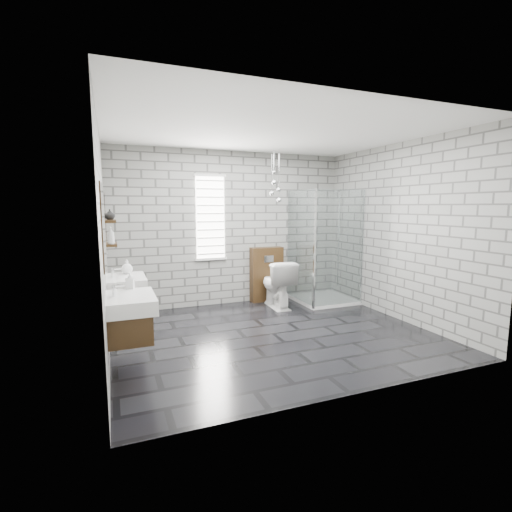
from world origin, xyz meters
TOP-DOWN VIEW (x-y plane):
  - floor at (0.00, 0.00)m, footprint 4.20×3.60m
  - ceiling at (0.00, 0.00)m, footprint 4.20×3.60m
  - wall_back at (0.00, 1.81)m, footprint 4.20×0.02m
  - wall_front at (0.00, -1.81)m, footprint 4.20×0.02m
  - wall_left at (-2.11, 0.00)m, footprint 0.02×3.60m
  - wall_right at (2.11, 0.00)m, footprint 0.02×3.60m
  - vanity_left at (-1.91, -0.61)m, footprint 0.47×0.70m
  - vanity_right at (-1.91, 0.47)m, footprint 0.47×0.70m
  - shelf_lower at (-2.03, -0.05)m, footprint 0.14×0.30m
  - shelf_upper at (-2.03, -0.05)m, footprint 0.14×0.30m
  - window at (-0.40, 1.78)m, footprint 0.56×0.05m
  - cistern_panel at (0.63, 1.70)m, footprint 0.60×0.20m
  - flush_plate at (0.63, 1.60)m, footprint 0.18×0.01m
  - shower_enclosure at (1.50, 1.18)m, footprint 1.00×1.00m
  - pendant_cluster at (0.64, 1.36)m, footprint 0.23×0.27m
  - toilet at (0.63, 1.24)m, footprint 0.50×0.83m
  - soap_bottle_a at (-1.85, -0.28)m, footprint 0.10×0.10m
  - soap_bottle_b at (-1.84, 0.68)m, footprint 0.19×0.19m
  - soap_bottle_c at (-2.02, -0.16)m, footprint 0.08×0.08m
  - vase at (-2.02, 0.06)m, footprint 0.15×0.15m

SIDE VIEW (x-z plane):
  - floor at x=0.00m, z-range -0.02..0.00m
  - toilet at x=0.63m, z-range 0.00..0.82m
  - cistern_panel at x=0.63m, z-range 0.00..1.00m
  - shower_enclosure at x=1.50m, z-range -0.51..1.52m
  - vanity_left at x=-1.91m, z-range -0.03..1.54m
  - vanity_right at x=-1.91m, z-range -0.03..1.54m
  - flush_plate at x=0.63m, z-range 0.74..0.86m
  - soap_bottle_a at x=-1.85m, z-range 0.85..1.03m
  - soap_bottle_b at x=-1.84m, z-range 0.85..1.04m
  - shelf_lower at x=-2.03m, z-range 1.31..1.33m
  - wall_back at x=0.00m, z-range 0.00..2.70m
  - wall_front at x=0.00m, z-range 0.00..2.70m
  - wall_left at x=-2.11m, z-range 0.00..2.70m
  - wall_right at x=2.11m, z-range 0.00..2.70m
  - soap_bottle_c at x=-2.02m, z-range 1.33..1.52m
  - window at x=-0.40m, z-range 0.81..2.29m
  - shelf_upper at x=-2.03m, z-range 1.57..1.59m
  - vase at x=-2.02m, z-range 1.59..1.71m
  - pendant_cluster at x=0.64m, z-range 1.62..2.52m
  - ceiling at x=0.00m, z-range 2.70..2.72m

